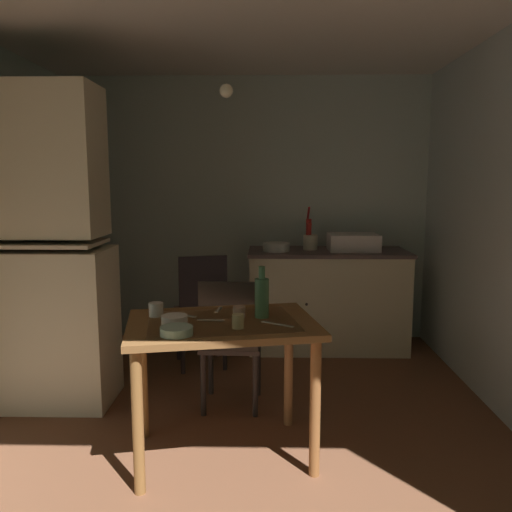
% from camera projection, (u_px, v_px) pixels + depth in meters
% --- Properties ---
extents(ground_plane, '(4.48, 4.48, 0.00)m').
position_uv_depth(ground_plane, '(234.00, 415.00, 3.36)').
color(ground_plane, brown).
extents(wall_back, '(3.54, 0.10, 2.49)m').
position_uv_depth(wall_back, '(245.00, 210.00, 4.95)').
color(wall_back, silver).
rests_on(wall_back, ground).
extents(ceiling_slab, '(3.54, 3.58, 0.10)m').
position_uv_depth(ceiling_slab, '(231.00, 5.00, 2.99)').
color(ceiling_slab, silver).
extents(hutch_cabinet, '(0.85, 0.51, 2.14)m').
position_uv_depth(hutch_cabinet, '(45.00, 259.00, 3.44)').
color(hutch_cabinet, beige).
rests_on(hutch_cabinet, ground).
extents(counter_cabinet, '(1.43, 0.64, 0.90)m').
position_uv_depth(counter_cabinet, '(327.00, 299.00, 4.68)').
color(counter_cabinet, beige).
rests_on(counter_cabinet, ground).
extents(sink_basin, '(0.44, 0.34, 0.15)m').
position_uv_depth(sink_basin, '(353.00, 242.00, 4.60)').
color(sink_basin, white).
rests_on(sink_basin, counter_cabinet).
extents(hand_pump, '(0.05, 0.27, 0.39)m').
position_uv_depth(hand_pump, '(309.00, 231.00, 4.64)').
color(hand_pump, '#B21E19').
rests_on(hand_pump, counter_cabinet).
extents(mixing_bowl_counter, '(0.24, 0.24, 0.07)m').
position_uv_depth(mixing_bowl_counter, '(276.00, 247.00, 4.57)').
color(mixing_bowl_counter, white).
rests_on(mixing_bowl_counter, counter_cabinet).
extents(stoneware_crock, '(0.13, 0.13, 0.14)m').
position_uv_depth(stoneware_crock, '(310.00, 242.00, 4.66)').
color(stoneware_crock, beige).
rests_on(stoneware_crock, counter_cabinet).
extents(dining_table, '(1.13, 0.88, 0.77)m').
position_uv_depth(dining_table, '(222.00, 342.00, 2.79)').
color(dining_table, brown).
rests_on(dining_table, ground).
extents(chair_far_side, '(0.41, 0.41, 0.90)m').
position_uv_depth(chair_far_side, '(231.00, 340.00, 3.39)').
color(chair_far_side, '#2B2423').
rests_on(chair_far_side, ground).
extents(chair_by_counter, '(0.49, 0.49, 0.94)m').
position_uv_depth(chair_by_counter, '(202.00, 308.00, 4.16)').
color(chair_by_counter, '#262025').
rests_on(chair_by_counter, ground).
extents(serving_bowl_wide, '(0.14, 0.14, 0.05)m').
position_uv_depth(serving_bowl_wide, '(174.00, 320.00, 2.72)').
color(serving_bowl_wide, white).
rests_on(serving_bowl_wide, dining_table).
extents(soup_bowl_small, '(0.16, 0.16, 0.04)m').
position_uv_depth(soup_bowl_small, '(177.00, 331.00, 2.53)').
color(soup_bowl_small, '#ADD1C1').
rests_on(soup_bowl_small, dining_table).
extents(teacup_mint, '(0.08, 0.08, 0.08)m').
position_uv_depth(teacup_mint, '(156.00, 309.00, 2.88)').
color(teacup_mint, white).
rests_on(teacup_mint, dining_table).
extents(mug_tall, '(0.07, 0.07, 0.06)m').
position_uv_depth(mug_tall, '(239.00, 312.00, 2.85)').
color(mug_tall, tan).
rests_on(mug_tall, dining_table).
extents(teacup_cream, '(0.06, 0.06, 0.07)m').
position_uv_depth(teacup_cream, '(238.00, 321.00, 2.64)').
color(teacup_cream, beige).
rests_on(teacup_cream, dining_table).
extents(glass_bottle, '(0.08, 0.08, 0.29)m').
position_uv_depth(glass_bottle, '(262.00, 297.00, 2.84)').
color(glass_bottle, '#4C7F56').
rests_on(glass_bottle, dining_table).
extents(table_knife, '(0.17, 0.11, 0.00)m').
position_uv_depth(table_knife, '(277.00, 324.00, 2.71)').
color(table_knife, silver).
rests_on(table_knife, dining_table).
extents(teaspoon_near_bowl, '(0.04, 0.12, 0.00)m').
position_uv_depth(teaspoon_near_bowl, '(218.00, 310.00, 3.01)').
color(teaspoon_near_bowl, beige).
rests_on(teaspoon_near_bowl, dining_table).
extents(teaspoon_by_cup, '(0.15, 0.03, 0.00)m').
position_uv_depth(teaspoon_by_cup, '(211.00, 320.00, 2.79)').
color(teaspoon_by_cup, beige).
rests_on(teaspoon_by_cup, dining_table).
extents(serving_spoon, '(0.13, 0.10, 0.00)m').
position_uv_depth(serving_spoon, '(186.00, 315.00, 2.89)').
color(serving_spoon, beige).
rests_on(serving_spoon, dining_table).
extents(pendant_bulb, '(0.08, 0.08, 0.08)m').
position_uv_depth(pendant_bulb, '(226.00, 91.00, 3.03)').
color(pendant_bulb, '#F9EFCC').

